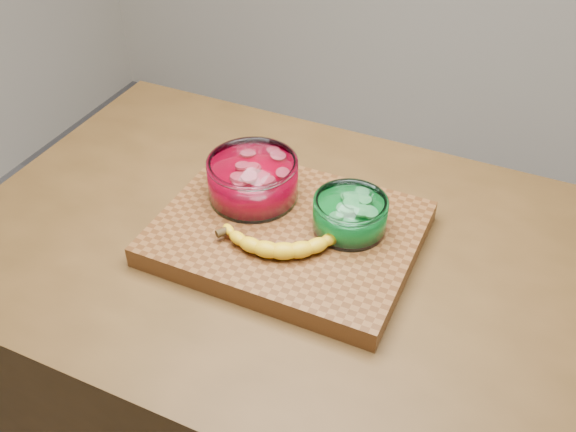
% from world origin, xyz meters
% --- Properties ---
extents(counter, '(1.20, 0.80, 0.90)m').
position_xyz_m(counter, '(0.00, 0.00, 0.45)').
color(counter, '#513618').
rests_on(counter, ground).
extents(cutting_board, '(0.45, 0.35, 0.04)m').
position_xyz_m(cutting_board, '(0.00, 0.00, 0.92)').
color(cutting_board, brown).
rests_on(cutting_board, counter).
extents(bowl_red, '(0.17, 0.17, 0.08)m').
position_xyz_m(bowl_red, '(-0.09, 0.05, 0.98)').
color(bowl_red, white).
rests_on(bowl_red, cutting_board).
extents(bowl_green, '(0.13, 0.13, 0.06)m').
position_xyz_m(bowl_green, '(0.10, 0.04, 0.97)').
color(bowl_green, white).
rests_on(bowl_green, cutting_board).
extents(banana, '(0.23, 0.15, 0.03)m').
position_xyz_m(banana, '(0.01, -0.04, 0.96)').
color(banana, gold).
rests_on(banana, cutting_board).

